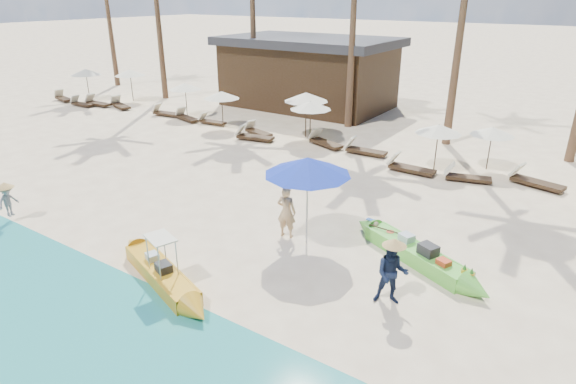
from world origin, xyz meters
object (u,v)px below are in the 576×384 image
Objects in this scene: green_canoe at (415,253)px; blue_umbrella at (308,166)px; tourist at (286,212)px; yellow_canoe at (161,273)px.

blue_umbrella is at bearing -140.98° from green_canoe.
yellow_canoe is at bearing 60.50° from tourist.
blue_umbrella reaches higher than green_canoe.
yellow_canoe is 4.07m from tourist.
green_canoe is at bearing 61.52° from yellow_canoe.
green_canoe is at bearing 14.32° from blue_umbrella.
yellow_canoe is at bearing -117.54° from blue_umbrella.
yellow_canoe is 1.89× the size of blue_umbrella.
blue_umbrella is at bearing 81.54° from yellow_canoe.
tourist is (-3.75, -0.77, 0.58)m from green_canoe.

